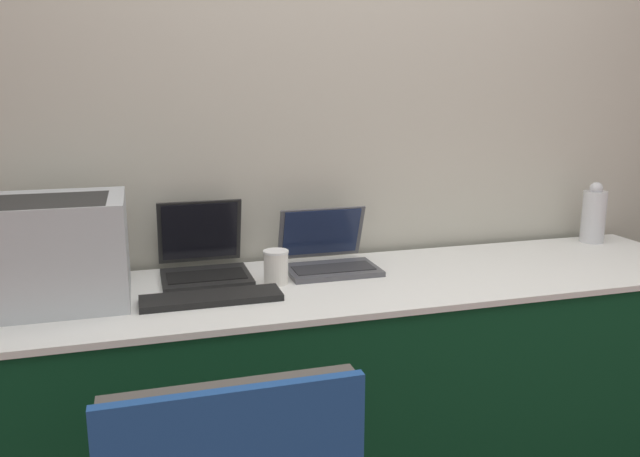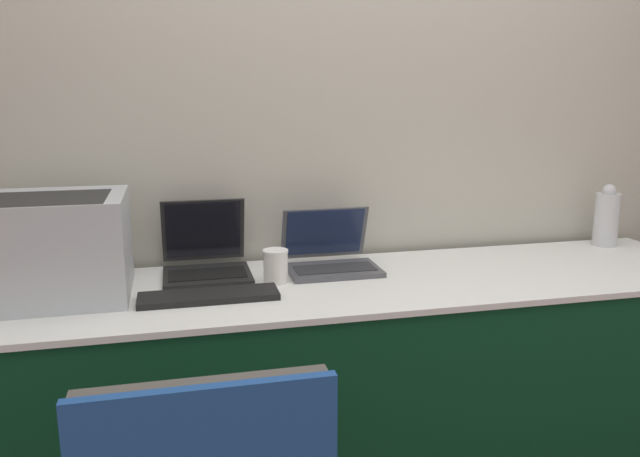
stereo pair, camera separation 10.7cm
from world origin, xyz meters
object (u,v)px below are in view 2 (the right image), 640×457
printer (49,244)px  coffee_cup (276,266)px  laptop_left (206,258)px  laptop_right (330,256)px  metal_pitcher (607,218)px  external_keyboard (209,296)px

printer → coffee_cup: printer is taller
laptop_left → laptop_right: (0.44, -0.04, -0.01)m
coffee_cup → metal_pitcher: bearing=7.9°
external_keyboard → coffee_cup: bearing=27.5°
coffee_cup → metal_pitcher: size_ratio=0.44×
printer → metal_pitcher: size_ratio=1.81×
printer → external_keyboard: printer is taller
metal_pitcher → external_keyboard: bearing=-169.2°
printer → external_keyboard: 0.52m
external_keyboard → metal_pitcher: size_ratio=1.67×
laptop_right → external_keyboard: (-0.45, -0.24, -0.04)m
laptop_right → external_keyboard: 0.51m
printer → laptop_left: printer is taller
laptop_left → laptop_right: laptop_left is taller
printer → coffee_cup: (0.70, -0.01, -0.12)m
coffee_cup → laptop_left: bearing=143.6°
printer → laptop_right: printer is taller
external_keyboard → metal_pitcher: (1.65, 0.32, 0.11)m
laptop_right → metal_pitcher: 1.20m
printer → metal_pitcher: 2.13m
laptop_left → metal_pitcher: 1.64m
laptop_left → coffee_cup: size_ratio=2.88×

